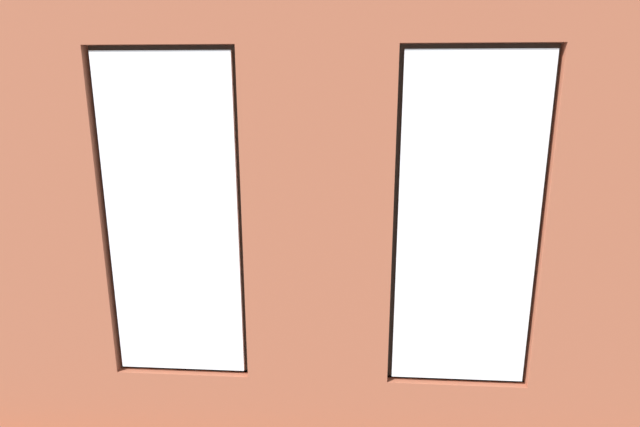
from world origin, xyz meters
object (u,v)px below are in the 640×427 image
(table_plant_small, at_px, (297,241))
(tv_flatscreen, at_px, (109,206))
(cup_ceramic, at_px, (304,249))
(potted_plant_foreground_right, at_px, (179,196))
(potted_plant_between_couches, at_px, (419,327))
(coffee_table, at_px, (297,254))
(potted_plant_mid_room_small, at_px, (369,251))
(remote_black, at_px, (325,246))
(couch_left, at_px, (558,279))
(potted_plant_beside_window_right, at_px, (42,342))
(papasan_chair, at_px, (336,219))
(couch_by_window, at_px, (247,355))
(potted_plant_near_tv, at_px, (118,270))
(media_console, at_px, (114,256))

(table_plant_small, height_order, tv_flatscreen, tv_flatscreen)
(cup_ceramic, height_order, potted_plant_foreground_right, potted_plant_foreground_right)
(cup_ceramic, bearing_deg, potted_plant_between_couches, 117.58)
(coffee_table, distance_m, potted_plant_between_couches, 2.61)
(potted_plant_between_couches, height_order, potted_plant_mid_room_small, potted_plant_between_couches)
(remote_black, relative_size, potted_plant_between_couches, 0.19)
(couch_left, xyz_separation_m, potted_plant_beside_window_right, (4.83, 1.97, 0.11))
(remote_black, relative_size, potted_plant_beside_window_right, 0.24)
(potted_plant_between_couches, xyz_separation_m, potted_plant_beside_window_right, (3.03, 0.15, -0.16))
(table_plant_small, distance_m, papasan_chair, 1.64)
(couch_by_window, height_order, couch_left, same)
(potted_plant_between_couches, bearing_deg, potted_plant_near_tv, -23.58)
(couch_by_window, height_order, potted_plant_foreground_right, potted_plant_foreground_right)
(media_console, bearing_deg, potted_plant_mid_room_small, -171.45)
(potted_plant_near_tv, bearing_deg, couch_by_window, 140.83)
(cup_ceramic, relative_size, table_plant_small, 0.49)
(cup_ceramic, bearing_deg, couch_left, 173.13)
(couch_left, bearing_deg, potted_plant_between_couches, -39.64)
(cup_ceramic, bearing_deg, coffee_table, -51.96)
(coffee_table, height_order, potted_plant_near_tv, potted_plant_near_tv)
(remote_black, bearing_deg, cup_ceramic, -49.08)
(papasan_chair, bearing_deg, potted_plant_near_tv, 47.41)
(potted_plant_foreground_right, bearing_deg, potted_plant_near_tv, 95.40)
(potted_plant_beside_window_right, bearing_deg, remote_black, -129.72)
(potted_plant_mid_room_small, xyz_separation_m, potted_plant_beside_window_right, (2.73, 3.02, 0.17))
(tv_flatscreen, height_order, papasan_chair, tv_flatscreen)
(cup_ceramic, bearing_deg, couch_by_window, 83.75)
(coffee_table, relative_size, potted_plant_near_tv, 1.77)
(media_console, height_order, papasan_chair, papasan_chair)
(remote_black, height_order, tv_flatscreen, tv_flatscreen)
(potted_plant_foreground_right, bearing_deg, couch_by_window, 115.48)
(couch_by_window, xyz_separation_m, media_console, (2.27, -2.41, -0.04))
(coffee_table, xyz_separation_m, cup_ceramic, (-0.09, 0.12, 0.11))
(remote_black, height_order, papasan_chair, papasan_chair)
(tv_flatscreen, height_order, potted_plant_near_tv, tv_flatscreen)
(couch_left, height_order, media_console, couch_left)
(table_plant_small, bearing_deg, potted_plant_beside_window_right, 53.60)
(media_console, bearing_deg, potted_plant_beside_window_right, 103.89)
(table_plant_small, distance_m, media_console, 2.44)
(potted_plant_near_tv, bearing_deg, couch_left, -174.57)
(coffee_table, bearing_deg, remote_black, -157.87)
(potted_plant_between_couches, bearing_deg, papasan_chair, -78.44)
(coffee_table, distance_m, potted_plant_mid_room_small, 1.09)
(couch_by_window, bearing_deg, papasan_chair, -98.53)
(potted_plant_mid_room_small, bearing_deg, table_plant_small, 31.76)
(potted_plant_near_tv, height_order, potted_plant_between_couches, potted_plant_between_couches)
(couch_by_window, bearing_deg, coffee_table, -93.65)
(papasan_chair, bearing_deg, couch_by_window, 81.47)
(couch_left, distance_m, media_console, 5.48)
(couch_left, xyz_separation_m, remote_black, (2.68, -0.61, 0.14))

